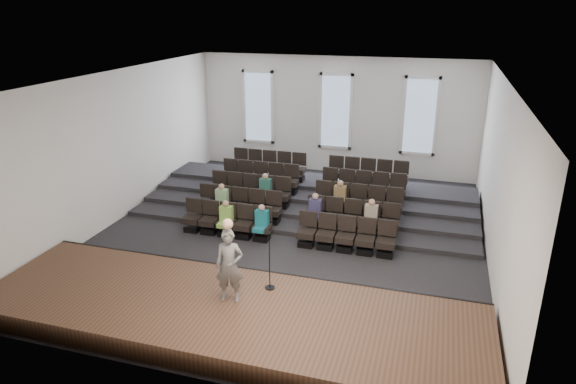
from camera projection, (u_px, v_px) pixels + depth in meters
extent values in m
plane|color=black|center=(289.00, 235.00, 16.53)|extent=(14.00, 14.00, 0.00)
cube|color=white|center=(289.00, 77.00, 14.81)|extent=(12.00, 14.00, 0.02)
cube|color=white|center=(336.00, 116.00, 21.98)|extent=(12.00, 0.04, 5.00)
cube|color=white|center=(180.00, 266.00, 9.35)|extent=(12.00, 0.04, 5.00)
cube|color=white|center=(118.00, 146.00, 17.29)|extent=(0.04, 14.00, 5.00)
cube|color=white|center=(500.00, 179.00, 14.05)|extent=(0.04, 14.00, 5.00)
cube|color=#503122|center=(227.00, 314.00, 11.85)|extent=(11.80, 3.60, 0.50)
cube|color=black|center=(253.00, 278.00, 13.44)|extent=(11.80, 0.06, 0.52)
cube|color=black|center=(307.00, 207.00, 18.59)|extent=(11.80, 4.80, 0.15)
cube|color=black|center=(311.00, 200.00, 19.04)|extent=(11.80, 3.75, 0.30)
cube|color=black|center=(314.00, 194.00, 19.49)|extent=(11.80, 2.70, 0.45)
cube|color=black|center=(318.00, 187.00, 19.93)|extent=(11.80, 1.65, 0.60)
cube|color=black|center=(193.00, 228.00, 16.79)|extent=(0.47, 0.43, 0.20)
cube|color=black|center=(192.00, 219.00, 16.69)|extent=(0.55, 0.50, 0.19)
cube|color=black|center=(194.00, 205.00, 16.73)|extent=(0.55, 0.08, 0.50)
cube|color=black|center=(210.00, 230.00, 16.63)|extent=(0.47, 0.43, 0.20)
cube|color=black|center=(209.00, 221.00, 16.52)|extent=(0.55, 0.50, 0.19)
cube|color=black|center=(211.00, 207.00, 16.57)|extent=(0.55, 0.08, 0.50)
cube|color=black|center=(227.00, 232.00, 16.47)|extent=(0.47, 0.43, 0.20)
cube|color=black|center=(226.00, 224.00, 16.36)|extent=(0.55, 0.50, 0.19)
cube|color=black|center=(228.00, 209.00, 16.41)|extent=(0.55, 0.08, 0.50)
cube|color=black|center=(244.00, 235.00, 16.31)|extent=(0.47, 0.43, 0.20)
cube|color=black|center=(244.00, 226.00, 16.20)|extent=(0.55, 0.50, 0.19)
cube|color=black|center=(246.00, 211.00, 16.25)|extent=(0.55, 0.08, 0.50)
cube|color=black|center=(262.00, 237.00, 16.15)|extent=(0.47, 0.43, 0.20)
cube|color=black|center=(262.00, 228.00, 16.04)|extent=(0.55, 0.50, 0.19)
cube|color=black|center=(264.00, 213.00, 16.09)|extent=(0.55, 0.08, 0.50)
cube|color=black|center=(306.00, 243.00, 15.76)|extent=(0.47, 0.43, 0.20)
cube|color=black|center=(306.00, 234.00, 15.65)|extent=(0.55, 0.50, 0.19)
cube|color=black|center=(308.00, 219.00, 15.70)|extent=(0.55, 0.08, 0.50)
cube|color=black|center=(325.00, 245.00, 15.60)|extent=(0.47, 0.43, 0.20)
cube|color=black|center=(326.00, 236.00, 15.49)|extent=(0.55, 0.50, 0.19)
cube|color=black|center=(328.00, 221.00, 15.54)|extent=(0.55, 0.08, 0.50)
cube|color=black|center=(345.00, 248.00, 15.44)|extent=(0.47, 0.43, 0.20)
cube|color=black|center=(345.00, 238.00, 15.33)|extent=(0.55, 0.50, 0.19)
cube|color=black|center=(347.00, 223.00, 15.38)|extent=(0.55, 0.08, 0.50)
cube|color=black|center=(365.00, 250.00, 15.27)|extent=(0.47, 0.43, 0.20)
cube|color=black|center=(365.00, 241.00, 15.17)|extent=(0.55, 0.50, 0.19)
cube|color=black|center=(367.00, 225.00, 15.22)|extent=(0.55, 0.08, 0.50)
cube|color=black|center=(385.00, 253.00, 15.11)|extent=(0.47, 0.43, 0.20)
cube|color=black|center=(386.00, 243.00, 15.01)|extent=(0.55, 0.50, 0.19)
cube|color=black|center=(387.00, 228.00, 15.05)|extent=(0.55, 0.08, 0.50)
cube|color=black|center=(206.00, 212.00, 17.69)|extent=(0.47, 0.43, 0.20)
cube|color=black|center=(206.00, 204.00, 17.58)|extent=(0.55, 0.50, 0.19)
cube|color=black|center=(208.00, 191.00, 17.63)|extent=(0.55, 0.08, 0.50)
cube|color=black|center=(222.00, 214.00, 17.52)|extent=(0.47, 0.43, 0.20)
cube|color=black|center=(222.00, 206.00, 17.42)|extent=(0.55, 0.50, 0.19)
cube|color=black|center=(224.00, 192.00, 17.47)|extent=(0.55, 0.08, 0.50)
cube|color=black|center=(239.00, 216.00, 17.36)|extent=(0.47, 0.43, 0.20)
cube|color=black|center=(238.00, 208.00, 17.26)|extent=(0.55, 0.50, 0.19)
cube|color=black|center=(240.00, 194.00, 17.30)|extent=(0.55, 0.08, 0.50)
cube|color=black|center=(255.00, 218.00, 17.20)|extent=(0.47, 0.43, 0.20)
cube|color=black|center=(255.00, 209.00, 17.10)|extent=(0.55, 0.50, 0.19)
cube|color=black|center=(257.00, 196.00, 17.14)|extent=(0.55, 0.08, 0.50)
cube|color=black|center=(272.00, 220.00, 17.04)|extent=(0.47, 0.43, 0.20)
cube|color=black|center=(272.00, 211.00, 16.93)|extent=(0.55, 0.50, 0.19)
cube|color=black|center=(274.00, 198.00, 16.98)|extent=(0.55, 0.08, 0.50)
cube|color=black|center=(315.00, 225.00, 16.65)|extent=(0.47, 0.43, 0.20)
cube|color=black|center=(315.00, 216.00, 16.54)|extent=(0.55, 0.50, 0.19)
cube|color=black|center=(317.00, 202.00, 16.59)|extent=(0.55, 0.08, 0.50)
cube|color=black|center=(333.00, 227.00, 16.49)|extent=(0.47, 0.43, 0.20)
cube|color=black|center=(333.00, 218.00, 16.38)|extent=(0.55, 0.50, 0.19)
cube|color=black|center=(335.00, 204.00, 16.43)|extent=(0.55, 0.08, 0.50)
cube|color=black|center=(351.00, 229.00, 16.33)|extent=(0.47, 0.43, 0.20)
cube|color=black|center=(352.00, 220.00, 16.22)|extent=(0.55, 0.50, 0.19)
cube|color=black|center=(353.00, 206.00, 16.27)|extent=(0.55, 0.08, 0.50)
cube|color=black|center=(370.00, 232.00, 16.17)|extent=(0.47, 0.43, 0.20)
cube|color=black|center=(371.00, 223.00, 16.06)|extent=(0.55, 0.50, 0.19)
cube|color=black|center=(372.00, 208.00, 16.11)|extent=(0.55, 0.08, 0.50)
cube|color=black|center=(389.00, 234.00, 16.01)|extent=(0.47, 0.43, 0.20)
cube|color=black|center=(390.00, 225.00, 15.90)|extent=(0.55, 0.50, 0.19)
cube|color=black|center=(392.00, 210.00, 15.95)|extent=(0.55, 0.08, 0.50)
cube|color=black|center=(218.00, 198.00, 18.58)|extent=(0.47, 0.42, 0.20)
cube|color=black|center=(218.00, 190.00, 18.47)|extent=(0.55, 0.50, 0.19)
cube|color=black|center=(220.00, 177.00, 18.52)|extent=(0.55, 0.08, 0.50)
cube|color=black|center=(234.00, 199.00, 18.42)|extent=(0.47, 0.42, 0.20)
cube|color=black|center=(234.00, 191.00, 18.31)|extent=(0.55, 0.50, 0.19)
cube|color=black|center=(235.00, 179.00, 18.36)|extent=(0.55, 0.08, 0.50)
cube|color=black|center=(249.00, 201.00, 18.26)|extent=(0.47, 0.42, 0.20)
cube|color=black|center=(249.00, 193.00, 18.15)|extent=(0.55, 0.50, 0.19)
cube|color=black|center=(251.00, 180.00, 18.20)|extent=(0.55, 0.08, 0.50)
cube|color=black|center=(265.00, 203.00, 18.10)|extent=(0.47, 0.42, 0.20)
cube|color=black|center=(265.00, 195.00, 17.99)|extent=(0.55, 0.50, 0.19)
cube|color=black|center=(267.00, 182.00, 18.04)|extent=(0.55, 0.08, 0.50)
cube|color=black|center=(282.00, 205.00, 17.93)|extent=(0.47, 0.42, 0.20)
cube|color=black|center=(282.00, 196.00, 17.83)|extent=(0.55, 0.50, 0.19)
cube|color=black|center=(283.00, 183.00, 17.88)|extent=(0.55, 0.08, 0.50)
cube|color=black|center=(322.00, 209.00, 17.54)|extent=(0.47, 0.42, 0.20)
cube|color=black|center=(322.00, 201.00, 17.44)|extent=(0.55, 0.50, 0.19)
cube|color=black|center=(324.00, 187.00, 17.49)|extent=(0.55, 0.08, 0.50)
cube|color=black|center=(339.00, 211.00, 17.38)|extent=(0.47, 0.42, 0.20)
cube|color=black|center=(340.00, 203.00, 17.28)|extent=(0.55, 0.50, 0.19)
cube|color=black|center=(341.00, 189.00, 17.33)|extent=(0.55, 0.08, 0.50)
cube|color=black|center=(357.00, 213.00, 17.22)|extent=(0.47, 0.42, 0.20)
cube|color=black|center=(357.00, 204.00, 17.12)|extent=(0.55, 0.50, 0.19)
cube|color=black|center=(359.00, 191.00, 17.16)|extent=(0.55, 0.08, 0.50)
cube|color=black|center=(375.00, 215.00, 17.06)|extent=(0.47, 0.42, 0.20)
cube|color=black|center=(375.00, 206.00, 16.95)|extent=(0.55, 0.50, 0.19)
cube|color=black|center=(377.00, 193.00, 17.00)|extent=(0.55, 0.08, 0.50)
cube|color=black|center=(393.00, 217.00, 16.90)|extent=(0.47, 0.42, 0.20)
cube|color=black|center=(394.00, 208.00, 16.79)|extent=(0.55, 0.50, 0.19)
cube|color=black|center=(395.00, 194.00, 16.84)|extent=(0.55, 0.08, 0.50)
cube|color=black|center=(230.00, 185.00, 19.47)|extent=(0.47, 0.42, 0.20)
cube|color=black|center=(229.00, 177.00, 19.37)|extent=(0.55, 0.50, 0.19)
cube|color=black|center=(231.00, 165.00, 19.41)|extent=(0.55, 0.08, 0.50)
cube|color=black|center=(244.00, 186.00, 19.31)|extent=(0.47, 0.42, 0.20)
cube|color=black|center=(244.00, 178.00, 19.20)|extent=(0.55, 0.50, 0.19)
cube|color=black|center=(246.00, 166.00, 19.25)|extent=(0.55, 0.08, 0.50)
cube|color=black|center=(259.00, 188.00, 19.15)|extent=(0.47, 0.42, 0.20)
cube|color=black|center=(259.00, 180.00, 19.04)|extent=(0.55, 0.50, 0.19)
cube|color=black|center=(261.00, 168.00, 19.09)|extent=(0.55, 0.08, 0.50)
cube|color=black|center=(275.00, 189.00, 18.99)|extent=(0.47, 0.42, 0.20)
cube|color=black|center=(274.00, 181.00, 18.88)|extent=(0.55, 0.50, 0.19)
cube|color=black|center=(276.00, 169.00, 18.93)|extent=(0.55, 0.08, 0.50)
cube|color=black|center=(290.00, 191.00, 18.83)|extent=(0.47, 0.42, 0.20)
cube|color=black|center=(290.00, 183.00, 18.72)|extent=(0.55, 0.50, 0.19)
cube|color=black|center=(292.00, 171.00, 18.77)|extent=(0.55, 0.08, 0.50)
cube|color=black|center=(329.00, 195.00, 18.44)|extent=(0.47, 0.42, 0.20)
cube|color=black|center=(329.00, 187.00, 18.33)|extent=(0.55, 0.50, 0.19)
cube|color=black|center=(330.00, 174.00, 18.38)|extent=(0.55, 0.08, 0.50)
cube|color=black|center=(345.00, 196.00, 18.28)|extent=(0.47, 0.42, 0.20)
cube|color=black|center=(345.00, 188.00, 18.17)|extent=(0.55, 0.50, 0.19)
cube|color=black|center=(347.00, 176.00, 18.22)|extent=(0.55, 0.08, 0.50)
cube|color=black|center=(362.00, 198.00, 18.12)|extent=(0.47, 0.42, 0.20)
cube|color=black|center=(362.00, 190.00, 18.01)|extent=(0.55, 0.50, 0.19)
cube|color=black|center=(364.00, 177.00, 18.06)|extent=(0.55, 0.08, 0.50)
cube|color=black|center=(379.00, 200.00, 17.95)|extent=(0.47, 0.42, 0.20)
cube|color=black|center=(380.00, 192.00, 17.85)|extent=(0.55, 0.50, 0.19)
cube|color=black|center=(381.00, 179.00, 17.90)|extent=(0.55, 0.08, 0.50)
cube|color=black|center=(396.00, 202.00, 17.79)|extent=(0.47, 0.42, 0.20)
cube|color=black|center=(397.00, 193.00, 17.69)|extent=(0.55, 0.50, 0.19)
cube|color=black|center=(398.00, 180.00, 17.73)|extent=(0.55, 0.08, 0.50)
cube|color=black|center=(240.00, 173.00, 20.37)|extent=(0.47, 0.42, 0.20)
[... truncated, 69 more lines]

